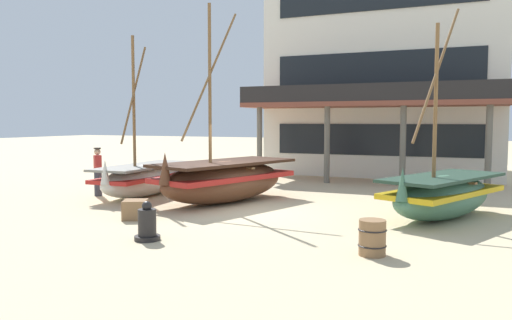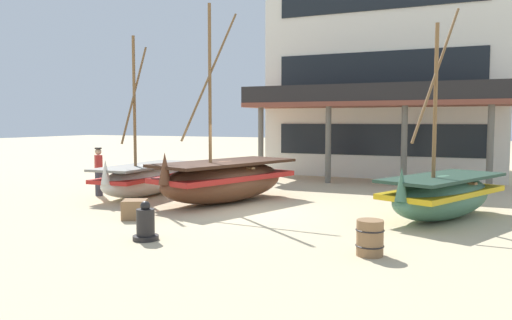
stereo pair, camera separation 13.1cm
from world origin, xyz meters
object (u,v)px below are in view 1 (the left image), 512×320
(fishing_boat_centre_large, at_px, (224,180))
(cargo_crate, at_px, (135,210))
(fisherman_by_hull, at_px, (98,172))
(fishing_boat_near_left, at_px, (144,178))
(capstan_winch, at_px, (147,225))
(wooden_barrel, at_px, (372,238))
(fishing_boat_far_right, at_px, (443,195))
(harbor_building_main, at_px, (388,74))

(fishing_boat_centre_large, height_order, cargo_crate, fishing_boat_centre_large)
(fishing_boat_centre_large, xyz_separation_m, fisherman_by_hull, (-4.68, -0.49, 0.10))
(fishing_boat_near_left, xyz_separation_m, cargo_crate, (2.30, -3.55, -0.36))
(fishing_boat_centre_large, xyz_separation_m, cargo_crate, (-0.91, -3.41, -0.48))
(fishing_boat_centre_large, xyz_separation_m, capstan_winch, (0.81, -5.26, -0.40))
(fishing_boat_near_left, height_order, cargo_crate, fishing_boat_near_left)
(wooden_barrel, relative_size, cargo_crate, 1.14)
(fishing_boat_near_left, bearing_deg, wooden_barrel, -28.17)
(fisherman_by_hull, bearing_deg, fishing_boat_far_right, 2.18)
(fishing_boat_far_right, relative_size, harbor_building_main, 0.50)
(fishing_boat_near_left, bearing_deg, cargo_crate, -57.12)
(fishing_boat_centre_large, xyz_separation_m, harbor_building_main, (3.15, 12.06, 4.22))
(capstan_winch, relative_size, wooden_barrel, 1.24)
(fishing_boat_far_right, xyz_separation_m, capstan_winch, (-5.77, -5.20, -0.31))
(wooden_barrel, relative_size, harbor_building_main, 0.06)
(fisherman_by_hull, bearing_deg, capstan_winch, -40.97)
(fishing_boat_centre_large, relative_size, cargo_crate, 10.07)
(fishing_boat_centre_large, height_order, fisherman_by_hull, fishing_boat_centre_large)
(wooden_barrel, bearing_deg, fishing_boat_near_left, 151.83)
(capstan_winch, xyz_separation_m, harbor_building_main, (2.34, 17.31, 4.62))
(fishing_boat_centre_large, bearing_deg, wooden_barrel, -39.25)
(fishing_boat_far_right, distance_m, capstan_winch, 7.77)
(fishing_boat_centre_large, distance_m, wooden_barrel, 7.19)
(wooden_barrel, distance_m, cargo_crate, 6.57)
(fishing_boat_centre_large, bearing_deg, capstan_winch, -81.24)
(capstan_winch, bearing_deg, fishing_boat_centre_large, 98.76)
(fisherman_by_hull, relative_size, wooden_barrel, 2.41)
(fisherman_by_hull, bearing_deg, cargo_crate, -37.69)
(cargo_crate, height_order, harbor_building_main, harbor_building_main)
(capstan_winch, distance_m, wooden_barrel, 4.81)
(wooden_barrel, height_order, cargo_crate, wooden_barrel)
(fishing_boat_far_right, bearing_deg, wooden_barrel, -102.71)
(fishing_boat_centre_large, height_order, wooden_barrel, fishing_boat_centre_large)
(harbor_building_main, bearing_deg, wooden_barrel, -81.73)
(fisherman_by_hull, relative_size, capstan_winch, 1.95)
(fisherman_by_hull, xyz_separation_m, wooden_barrel, (10.25, -4.06, -0.48))
(fishing_boat_near_left, bearing_deg, capstan_winch, -53.41)
(fishing_boat_far_right, bearing_deg, fishing_boat_near_left, 178.79)
(capstan_winch, height_order, cargo_crate, capstan_winch)
(fishing_boat_far_right, height_order, capstan_winch, fishing_boat_far_right)
(fishing_boat_far_right, bearing_deg, fisherman_by_hull, -177.82)
(fishing_boat_centre_large, bearing_deg, fishing_boat_near_left, 177.33)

